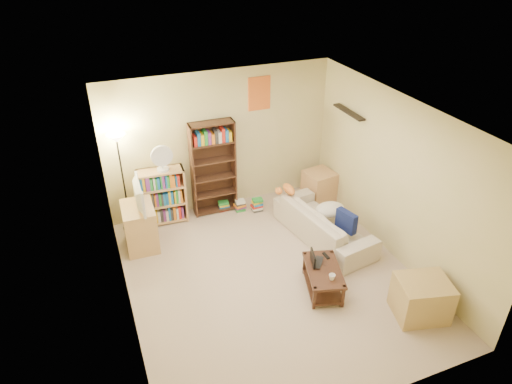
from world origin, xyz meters
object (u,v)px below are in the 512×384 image
at_px(tall_bookshelf, 213,166).
at_px(desk_fan, 162,158).
at_px(television, 135,195).
at_px(tabby_cat, 287,189).
at_px(laptop, 321,263).
at_px(floor_lamp, 119,155).
at_px(side_table, 319,186).
at_px(sofa, 324,223).
at_px(tv_stand, 140,227).
at_px(coffee_table, 323,277).
at_px(short_bookshelf, 163,196).
at_px(end_cabinet, 421,298).
at_px(mug, 332,277).

height_order(tall_bookshelf, desk_fan, tall_bookshelf).
bearing_deg(television, tabby_cat, -92.92).
distance_m(laptop, floor_lamp, 3.51).
relative_size(laptop, side_table, 0.59).
distance_m(tabby_cat, side_table, 1.04).
distance_m(desk_fan, floor_lamp, 0.67).
relative_size(tall_bookshelf, side_table, 2.99).
height_order(sofa, tv_stand, tv_stand).
distance_m(coffee_table, short_bookshelf, 3.08).
height_order(tv_stand, end_cabinet, tv_stand).
relative_size(laptop, end_cabinet, 0.51).
bearing_deg(laptop, side_table, 12.82).
distance_m(tabby_cat, desk_fan, 2.13).
height_order(sofa, coffee_table, sofa).
xyz_separation_m(mug, television, (-2.19, 2.23, 0.53)).
bearing_deg(tv_stand, side_table, 5.81).
height_order(laptop, mug, mug).
distance_m(mug, side_table, 2.71).
xyz_separation_m(tv_stand, short_bookshelf, (0.49, 0.56, 0.14)).
distance_m(laptop, tall_bookshelf, 2.62).
relative_size(tv_stand, side_table, 1.27).
xyz_separation_m(tall_bookshelf, short_bookshelf, (-0.92, 0.00, -0.40)).
xyz_separation_m(television, tall_bookshelf, (1.41, 0.56, -0.04)).
bearing_deg(tabby_cat, side_table, 26.29).
bearing_deg(television, desk_fan, -44.78).
bearing_deg(television, sofa, -105.60).
height_order(tabby_cat, television, television).
relative_size(coffee_table, mug, 8.57).
bearing_deg(tv_stand, laptop, -38.25).
bearing_deg(desk_fan, end_cabinet, -52.48).
bearing_deg(side_table, sofa, -114.99).
xyz_separation_m(sofa, short_bookshelf, (-2.33, 1.46, 0.22)).
bearing_deg(sofa, desk_fan, 49.05).
bearing_deg(tall_bookshelf, short_bookshelf, -179.01).
bearing_deg(short_bookshelf, side_table, -3.33).
bearing_deg(mug, sofa, 64.78).
bearing_deg(side_table, short_bookshelf, 173.21).
bearing_deg(sofa, television, 63.26).
bearing_deg(laptop, tv_stand, 90.74).
bearing_deg(coffee_table, desk_fan, 139.93).
height_order(mug, short_bookshelf, short_bookshelf).
distance_m(sofa, side_table, 1.23).
relative_size(tabby_cat, side_table, 0.77).
bearing_deg(tall_bookshelf, television, -157.33).
relative_size(mug, tall_bookshelf, 0.06).
height_order(desk_fan, floor_lamp, floor_lamp).
bearing_deg(desk_fan, tv_stand, -136.77).
xyz_separation_m(tall_bookshelf, desk_fan, (-0.87, -0.05, 0.33)).
relative_size(tall_bookshelf, short_bookshelf, 1.70).
relative_size(tabby_cat, desk_fan, 0.96).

